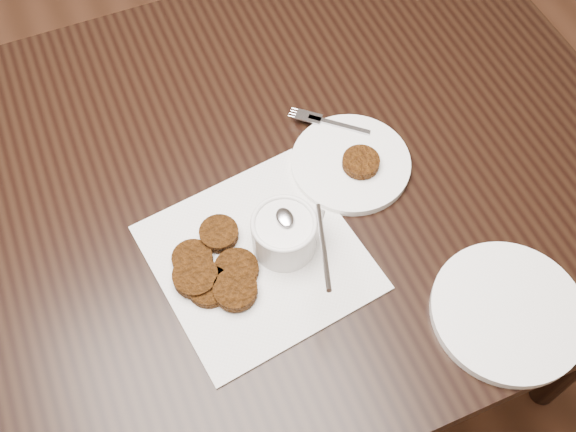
% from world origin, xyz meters
% --- Properties ---
extents(floor, '(4.00, 4.00, 0.00)m').
position_xyz_m(floor, '(0.00, 0.00, 0.00)').
color(floor, brown).
rests_on(floor, ground).
extents(table, '(1.47, 0.94, 0.75)m').
position_xyz_m(table, '(0.07, 0.08, 0.38)').
color(table, black).
rests_on(table, floor).
extents(napkin, '(0.34, 0.34, 0.00)m').
position_xyz_m(napkin, '(0.10, -0.06, 0.75)').
color(napkin, silver).
rests_on(napkin, table).
extents(sauce_ramekin, '(0.16, 0.16, 0.14)m').
position_xyz_m(sauce_ramekin, '(0.14, -0.06, 0.82)').
color(sauce_ramekin, silver).
rests_on(sauce_ramekin, napkin).
extents(patty_cluster, '(0.28, 0.28, 0.02)m').
position_xyz_m(patty_cluster, '(0.03, -0.06, 0.76)').
color(patty_cluster, '#572B0B').
rests_on(patty_cluster, napkin).
extents(plate_with_patty, '(0.28, 0.28, 0.03)m').
position_xyz_m(plate_with_patty, '(0.31, 0.04, 0.76)').
color(plate_with_patty, white).
rests_on(plate_with_patty, table).
extents(plate_empty, '(0.27, 0.27, 0.02)m').
position_xyz_m(plate_empty, '(0.40, -0.29, 0.76)').
color(plate_empty, white).
rests_on(plate_empty, table).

